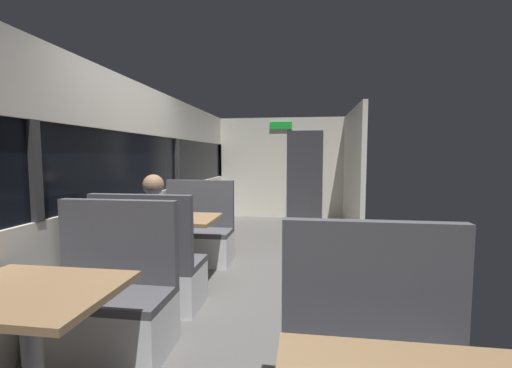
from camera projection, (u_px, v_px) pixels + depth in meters
name	position (u px, v px, depth m)	size (l,w,h in m)	color
ground_plane	(255.00, 286.00, 3.78)	(3.30, 9.20, 0.02)	#514F4C
carriage_window_panel_left	(130.00, 184.00, 3.88)	(0.09, 8.48, 2.30)	beige
carriage_end_bulkhead	(283.00, 169.00, 7.81)	(2.90, 0.11, 2.30)	beige
carriage_aisle_panel_right	(353.00, 171.00, 6.43)	(0.08, 2.40, 2.30)	beige
dining_table_near_window	(30.00, 307.00, 1.78)	(0.90, 0.70, 0.74)	#9E9EA3
bench_near_window_facing_entry	(108.00, 306.00, 2.50)	(0.95, 0.50, 1.10)	silver
dining_table_mid_window	(177.00, 226.00, 3.86)	(0.90, 0.70, 0.74)	#9E9EA3
bench_mid_window_facing_end	(150.00, 273.00, 3.19)	(0.95, 0.50, 1.10)	silver
bench_mid_window_facing_entry	(197.00, 238.00, 4.57)	(0.95, 0.50, 1.10)	silver
seated_passenger	(153.00, 250.00, 3.25)	(0.47, 0.55, 1.26)	#26262D
coffee_cup_secondary	(164.00, 213.00, 3.88)	(0.07, 0.07, 0.09)	white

